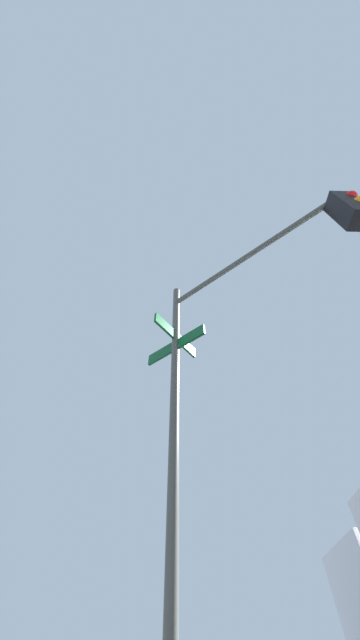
% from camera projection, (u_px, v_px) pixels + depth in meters
% --- Properties ---
extents(traffic_signal_near, '(2.50, 2.93, 5.85)m').
position_uv_depth(traffic_signal_near, '(254.00, 308.00, 4.01)').
color(traffic_signal_near, '#474C47').
rests_on(traffic_signal_near, ground_plane).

